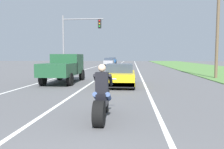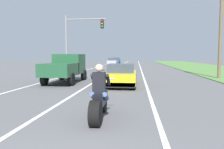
{
  "view_description": "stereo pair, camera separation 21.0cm",
  "coord_description": "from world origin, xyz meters",
  "px_view_note": "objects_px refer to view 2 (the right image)",
  "views": [
    {
      "loc": [
        0.97,
        -2.04,
        1.85
      ],
      "look_at": [
        0.06,
        8.2,
        1.0
      ],
      "focal_mm": 36.09,
      "sensor_mm": 36.0,
      "label": 1
    },
    {
      "loc": [
        1.17,
        -2.02,
        1.85
      ],
      "look_at": [
        0.06,
        8.2,
        1.0
      ],
      "focal_mm": 36.09,
      "sensor_mm": 36.0,
      "label": 2
    }
  ],
  "objects_px": {
    "motorcycle_with_rider": "(99,100)",
    "traffic_light_mast_near": "(78,35)",
    "distant_car_far_ahead": "(113,62)",
    "sports_car_yellow": "(121,76)",
    "distant_car_further_ahead": "(116,60)",
    "pickup_truck_left_lane_dark_green": "(66,67)"
  },
  "relations": [
    {
      "from": "motorcycle_with_rider",
      "to": "traffic_light_mast_near",
      "type": "relative_size",
      "value": 0.37
    },
    {
      "from": "motorcycle_with_rider",
      "to": "sports_car_yellow",
      "type": "distance_m",
      "value": 7.63
    },
    {
      "from": "sports_car_yellow",
      "to": "distant_car_further_ahead",
      "type": "xyz_separation_m",
      "value": [
        -3.98,
        40.49,
        0.14
      ]
    },
    {
      "from": "traffic_light_mast_near",
      "to": "pickup_truck_left_lane_dark_green",
      "type": "bearing_deg",
      "value": -81.91
    },
    {
      "from": "pickup_truck_left_lane_dark_green",
      "to": "distant_car_further_ahead",
      "type": "xyz_separation_m",
      "value": [
        -0.02,
        39.23,
        -0.33
      ]
    },
    {
      "from": "motorcycle_with_rider",
      "to": "distant_car_far_ahead",
      "type": "relative_size",
      "value": 0.55
    },
    {
      "from": "motorcycle_with_rider",
      "to": "distant_car_further_ahead",
      "type": "distance_m",
      "value": 48.27
    },
    {
      "from": "traffic_light_mast_near",
      "to": "distant_car_far_ahead",
      "type": "xyz_separation_m",
      "value": [
        1.38,
        20.43,
        -3.2
      ]
    },
    {
      "from": "sports_car_yellow",
      "to": "distant_car_far_ahead",
      "type": "relative_size",
      "value": 1.08
    },
    {
      "from": "motorcycle_with_rider",
      "to": "pickup_truck_left_lane_dark_green",
      "type": "relative_size",
      "value": 0.46
    },
    {
      "from": "distant_car_further_ahead",
      "to": "traffic_light_mast_near",
      "type": "bearing_deg",
      "value": -91.97
    },
    {
      "from": "sports_car_yellow",
      "to": "distant_car_far_ahead",
      "type": "xyz_separation_m",
      "value": [
        -3.68,
        29.45,
        0.14
      ]
    },
    {
      "from": "distant_car_far_ahead",
      "to": "distant_car_further_ahead",
      "type": "xyz_separation_m",
      "value": [
        -0.3,
        11.04,
        0.0
      ]
    },
    {
      "from": "pickup_truck_left_lane_dark_green",
      "to": "distant_car_far_ahead",
      "type": "bearing_deg",
      "value": 89.43
    },
    {
      "from": "sports_car_yellow",
      "to": "traffic_light_mast_near",
      "type": "distance_m",
      "value": 10.87
    },
    {
      "from": "motorcycle_with_rider",
      "to": "traffic_light_mast_near",
      "type": "height_order",
      "value": "traffic_light_mast_near"
    },
    {
      "from": "distant_car_far_ahead",
      "to": "distant_car_further_ahead",
      "type": "relative_size",
      "value": 1.0
    },
    {
      "from": "sports_car_yellow",
      "to": "distant_car_further_ahead",
      "type": "distance_m",
      "value": 40.68
    },
    {
      "from": "distant_car_far_ahead",
      "to": "traffic_light_mast_near",
      "type": "bearing_deg",
      "value": -93.88
    },
    {
      "from": "sports_car_yellow",
      "to": "distant_car_further_ahead",
      "type": "height_order",
      "value": "distant_car_further_ahead"
    },
    {
      "from": "sports_car_yellow",
      "to": "pickup_truck_left_lane_dark_green",
      "type": "relative_size",
      "value": 0.9
    },
    {
      "from": "distant_car_further_ahead",
      "to": "distant_car_far_ahead",
      "type": "bearing_deg",
      "value": -88.45
    }
  ]
}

